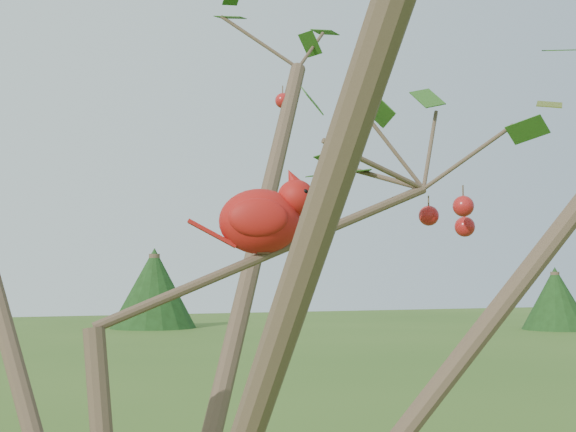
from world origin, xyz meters
The scene contains 2 objects.
crabapple_tree centered at (0.03, -0.02, 2.12)m, with size 2.35×2.05×2.95m.
cardinal centered at (0.24, 0.07, 2.14)m, with size 0.24×0.15×0.17m.
Camera 1 is at (-0.21, -1.11, 2.03)m, focal length 45.00 mm.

